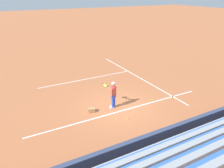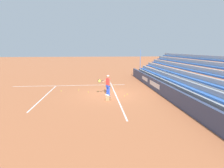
# 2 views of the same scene
# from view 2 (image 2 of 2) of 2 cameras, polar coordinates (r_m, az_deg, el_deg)

# --- Properties ---
(ground_plane) EXTENTS (160.00, 160.00, 0.00)m
(ground_plane) POSITION_cam_2_polar(r_m,az_deg,el_deg) (15.40, -0.74, -3.32)
(ground_plane) COLOR #B7663D
(court_baseline_white) EXTENTS (12.00, 0.10, 0.01)m
(court_baseline_white) POSITION_cam_2_polar(r_m,az_deg,el_deg) (15.44, 1.11, -3.27)
(court_baseline_white) COLOR white
(court_baseline_white) RESTS_ON ground
(court_sideline_white) EXTENTS (0.10, 12.00, 0.01)m
(court_sideline_white) POSITION_cam_2_polar(r_m,az_deg,el_deg) (19.56, -13.48, -0.47)
(court_sideline_white) COLOR white
(court_sideline_white) RESTS_ON ground
(court_service_line_white) EXTENTS (8.22, 0.10, 0.01)m
(court_service_line_white) POSITION_cam_2_polar(r_m,az_deg,el_deg) (15.95, -20.88, -3.55)
(court_service_line_white) COLOR white
(court_service_line_white) RESTS_ON ground
(back_wall_sponsor_board) EXTENTS (21.12, 0.25, 1.10)m
(back_wall_sponsor_board) POSITION_cam_2_polar(r_m,az_deg,el_deg) (16.24, 15.13, -0.96)
(back_wall_sponsor_board) COLOR #384260
(back_wall_sponsor_board) RESTS_ON ground
(bleacher_stand) EXTENTS (20.06, 4.00, 3.85)m
(bleacher_stand) POSITION_cam_2_polar(r_m,az_deg,el_deg) (17.27, 23.39, 0.05)
(bleacher_stand) COLOR #9EA3A8
(bleacher_stand) RESTS_ON ground
(tennis_player) EXTENTS (0.61, 1.05, 1.71)m
(tennis_player) POSITION_cam_2_polar(r_m,az_deg,el_deg) (14.83, -1.39, -0.34)
(tennis_player) COLOR blue
(tennis_player) RESTS_ON ground
(ball_box_cardboard) EXTENTS (0.46, 0.39, 0.26)m
(ball_box_cardboard) POSITION_cam_2_polar(r_m,az_deg,el_deg) (13.58, -1.35, -4.76)
(ball_box_cardboard) COLOR #A87F51
(ball_box_cardboard) RESTS_ON ground
(tennis_ball_on_baseline) EXTENTS (0.07, 0.07, 0.07)m
(tennis_ball_on_baseline) POSITION_cam_2_polar(r_m,az_deg,el_deg) (17.11, -16.26, -2.18)
(tennis_ball_on_baseline) COLOR #CCE533
(tennis_ball_on_baseline) RESTS_ON ground
(tennis_ball_far_right) EXTENTS (0.07, 0.07, 0.07)m
(tennis_ball_far_right) POSITION_cam_2_polar(r_m,az_deg,el_deg) (19.05, 0.69, -0.38)
(tennis_ball_far_right) COLOR #CCE533
(tennis_ball_far_right) RESTS_ON ground
(tennis_ball_far_left) EXTENTS (0.07, 0.07, 0.07)m
(tennis_ball_far_left) POSITION_cam_2_polar(r_m,az_deg,el_deg) (16.14, -7.72, -2.62)
(tennis_ball_far_left) COLOR #CCE533
(tennis_ball_far_left) RESTS_ON ground
(tennis_ball_midcourt) EXTENTS (0.07, 0.07, 0.07)m
(tennis_ball_midcourt) POSITION_cam_2_polar(r_m,az_deg,el_deg) (17.82, -0.70, -1.20)
(tennis_ball_midcourt) COLOR #CCE533
(tennis_ball_midcourt) RESTS_ON ground
(tennis_ball_stray_back) EXTENTS (0.07, 0.07, 0.07)m
(tennis_ball_stray_back) POSITION_cam_2_polar(r_m,az_deg,el_deg) (16.44, -4.60, -2.30)
(tennis_ball_stray_back) COLOR #CCE533
(tennis_ball_stray_back) RESTS_ON ground
(tennis_ball_by_box) EXTENTS (0.07, 0.07, 0.07)m
(tennis_ball_by_box) POSITION_cam_2_polar(r_m,az_deg,el_deg) (14.72, 4.10, -3.90)
(tennis_ball_by_box) COLOR #CCE533
(tennis_ball_by_box) RESTS_ON ground
(tennis_ball_near_player) EXTENTS (0.07, 0.07, 0.07)m
(tennis_ball_near_player) POSITION_cam_2_polar(r_m,az_deg,el_deg) (17.04, -10.82, -1.98)
(tennis_ball_near_player) COLOR #CCE533
(tennis_ball_near_player) RESTS_ON ground
(tennis_ball_toward_net) EXTENTS (0.07, 0.07, 0.07)m
(tennis_ball_toward_net) POSITION_cam_2_polar(r_m,az_deg,el_deg) (15.28, 4.99, -3.35)
(tennis_ball_toward_net) COLOR #CCE533
(tennis_ball_toward_net) RESTS_ON ground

